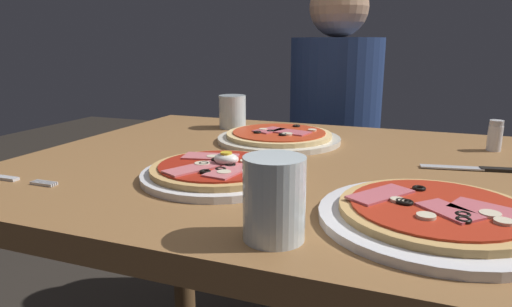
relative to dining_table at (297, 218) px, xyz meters
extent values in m
cube|color=olive|center=(0.00, 0.00, 0.10)|extent=(1.11, 0.87, 0.04)
cylinder|color=brown|center=(-0.49, 0.37, -0.27)|extent=(0.07, 0.07, 0.69)
cylinder|color=white|center=(-0.10, -0.15, 0.12)|extent=(0.27, 0.27, 0.01)
cylinder|color=tan|center=(-0.10, -0.15, 0.13)|extent=(0.23, 0.23, 0.01)
cylinder|color=#A82314|center=(-0.10, -0.15, 0.14)|extent=(0.21, 0.21, 0.00)
torus|color=black|center=(-0.08, -0.19, 0.14)|extent=(0.02, 0.02, 0.00)
torus|color=black|center=(-0.11, -0.13, 0.14)|extent=(0.02, 0.02, 0.00)
torus|color=black|center=(-0.12, -0.17, 0.14)|extent=(0.02, 0.02, 0.00)
torus|color=black|center=(-0.11, -0.13, 0.14)|extent=(0.02, 0.02, 0.00)
torus|color=black|center=(-0.07, -0.16, 0.14)|extent=(0.02, 0.02, 0.00)
torus|color=black|center=(-0.10, -0.21, 0.14)|extent=(0.02, 0.02, 0.00)
cube|color=#D16B70|center=(-0.13, -0.20, 0.14)|extent=(0.08, 0.11, 0.00)
cube|color=#D16B70|center=(-0.06, -0.19, 0.14)|extent=(0.06, 0.10, 0.00)
cube|color=#D16B70|center=(-0.13, -0.11, 0.14)|extent=(0.11, 0.07, 0.00)
cylinder|color=beige|center=(-0.12, -0.17, 0.14)|extent=(0.03, 0.03, 0.00)
cylinder|color=beige|center=(-0.07, -0.20, 0.14)|extent=(0.02, 0.02, 0.00)
cylinder|color=beige|center=(-0.06, -0.12, 0.14)|extent=(0.02, 0.02, 0.00)
cylinder|color=beige|center=(-0.13, -0.12, 0.14)|extent=(0.02, 0.02, 0.00)
ellipsoid|color=white|center=(-0.09, -0.15, 0.15)|extent=(0.04, 0.03, 0.02)
cylinder|color=yellow|center=(-0.09, -0.15, 0.16)|extent=(0.02, 0.02, 0.00)
cylinder|color=white|center=(0.25, -0.23, 0.12)|extent=(0.31, 0.31, 0.01)
cylinder|color=tan|center=(0.25, -0.23, 0.13)|extent=(0.25, 0.25, 0.01)
cylinder|color=#B72D19|center=(0.25, -0.23, 0.14)|extent=(0.22, 0.22, 0.00)
torus|color=black|center=(0.23, -0.18, 0.14)|extent=(0.02, 0.02, 0.00)
torus|color=black|center=(0.28, -0.28, 0.14)|extent=(0.02, 0.02, 0.00)
torus|color=black|center=(0.21, -0.24, 0.14)|extent=(0.02, 0.02, 0.00)
torus|color=black|center=(0.21, -0.24, 0.14)|extent=(0.02, 0.02, 0.00)
torus|color=black|center=(0.28, -0.27, 0.14)|extent=(0.02, 0.02, 0.00)
cube|color=#C65B66|center=(0.26, -0.26, 0.14)|extent=(0.08, 0.08, 0.00)
cube|color=#C65B66|center=(0.30, -0.23, 0.14)|extent=(0.09, 0.07, 0.00)
cube|color=#C65B66|center=(0.18, -0.22, 0.14)|extent=(0.09, 0.10, 0.00)
cylinder|color=beige|center=(0.31, -0.25, 0.14)|extent=(0.03, 0.03, 0.00)
cylinder|color=beige|center=(0.32, -0.27, 0.14)|extent=(0.02, 0.02, 0.00)
cylinder|color=beige|center=(0.24, -0.29, 0.14)|extent=(0.02, 0.02, 0.00)
cylinder|color=beige|center=(0.20, -0.24, 0.14)|extent=(0.02, 0.02, 0.00)
cylinder|color=silver|center=(-0.09, 0.17, 0.12)|extent=(0.29, 0.29, 0.01)
cylinder|color=#E5C17F|center=(-0.09, 0.17, 0.13)|extent=(0.25, 0.25, 0.01)
cylinder|color=red|center=(-0.09, 0.17, 0.14)|extent=(0.22, 0.22, 0.00)
torus|color=black|center=(-0.07, 0.24, 0.14)|extent=(0.02, 0.02, 0.00)
torus|color=black|center=(-0.14, 0.13, 0.14)|extent=(0.02, 0.02, 0.00)
torus|color=black|center=(-0.07, 0.12, 0.14)|extent=(0.02, 0.02, 0.00)
torus|color=black|center=(-0.11, 0.15, 0.14)|extent=(0.02, 0.02, 0.00)
cube|color=#C65B66|center=(-0.07, 0.16, 0.14)|extent=(0.10, 0.07, 0.00)
cube|color=#C65B66|center=(-0.12, 0.17, 0.14)|extent=(0.07, 0.09, 0.00)
cylinder|color=beige|center=(-0.13, 0.17, 0.14)|extent=(0.02, 0.02, 0.00)
cylinder|color=beige|center=(-0.06, 0.13, 0.14)|extent=(0.02, 0.02, 0.00)
cylinder|color=beige|center=(-0.02, 0.20, 0.14)|extent=(0.02, 0.02, 0.00)
cylinder|color=silver|center=(0.07, -0.35, 0.17)|extent=(0.07, 0.07, 0.10)
cylinder|color=silver|center=(0.07, -0.35, 0.15)|extent=(0.07, 0.07, 0.06)
cylinder|color=silver|center=(-0.27, 0.30, 0.16)|extent=(0.07, 0.07, 0.09)
cylinder|color=silver|center=(-0.27, 0.30, 0.14)|extent=(0.06, 0.06, 0.04)
cube|color=silver|center=(-0.45, -0.29, 0.12)|extent=(0.08, 0.01, 0.00)
cube|color=silver|center=(-0.35, -0.30, 0.12)|extent=(0.05, 0.00, 0.00)
cube|color=silver|center=(-0.35, -0.29, 0.12)|extent=(0.05, 0.00, 0.00)
cube|color=silver|center=(-0.35, -0.29, 0.12)|extent=(0.05, 0.00, 0.00)
cube|color=silver|center=(-0.35, -0.28, 0.12)|extent=(0.05, 0.00, 0.00)
cube|color=silver|center=(0.28, 0.05, 0.12)|extent=(0.11, 0.04, 0.00)
cube|color=black|center=(0.37, 0.07, 0.12)|extent=(0.09, 0.03, 0.01)
cylinder|color=white|center=(0.37, 0.25, 0.14)|extent=(0.03, 0.03, 0.05)
cylinder|color=silver|center=(0.37, 0.25, 0.18)|extent=(0.03, 0.03, 0.01)
cylinder|color=black|center=(-0.08, 0.76, -0.39)|extent=(0.29, 0.29, 0.46)
cylinder|color=navy|center=(-0.08, 0.76, 0.10)|extent=(0.32, 0.32, 0.52)
sphere|color=tan|center=(-0.08, 0.76, 0.46)|extent=(0.20, 0.20, 0.20)
camera|label=1|loc=(0.23, -0.83, 0.34)|focal=31.66mm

